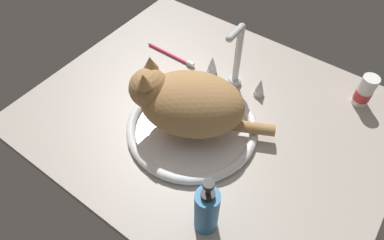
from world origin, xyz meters
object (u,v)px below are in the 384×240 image
at_px(faucet, 236,64).
at_px(pill_bottle, 365,92).
at_px(soap_pump_bottle, 207,210).
at_px(toothbrush, 172,55).
at_px(sink_basin, 192,127).
at_px(cat, 185,102).

relative_size(faucet, pill_bottle, 2.17).
distance_m(soap_pump_bottle, toothbrush, 0.60).
relative_size(sink_basin, cat, 0.99).
distance_m(sink_basin, faucet, 0.23).
bearing_deg(cat, soap_pump_bottle, -43.97).
relative_size(sink_basin, faucet, 1.66).
bearing_deg(faucet, soap_pump_bottle, -66.27).
xyz_separation_m(faucet, soap_pump_bottle, (0.19, -0.43, -0.01)).
bearing_deg(pill_bottle, cat, -133.47).
relative_size(sink_basin, pill_bottle, 3.61).
xyz_separation_m(faucet, cat, (-0.02, -0.23, 0.03)).
bearing_deg(pill_bottle, soap_pump_bottle, -105.22).
relative_size(soap_pump_bottle, toothbrush, 1.00).
relative_size(cat, pill_bottle, 3.65).
xyz_separation_m(sink_basin, cat, (-0.02, -0.01, 0.10)).
bearing_deg(sink_basin, cat, -153.83).
height_order(sink_basin, toothbrush, sink_basin).
bearing_deg(toothbrush, faucet, 2.85).
bearing_deg(soap_pump_bottle, pill_bottle, 74.78).
height_order(sink_basin, faucet, faucet).
distance_m(sink_basin, cat, 0.10).
bearing_deg(soap_pump_bottle, cat, 136.03).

